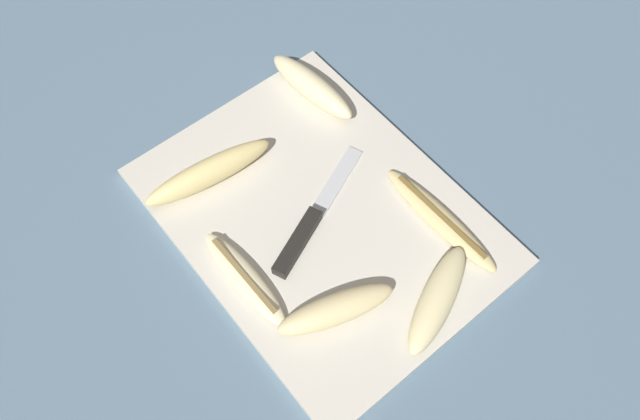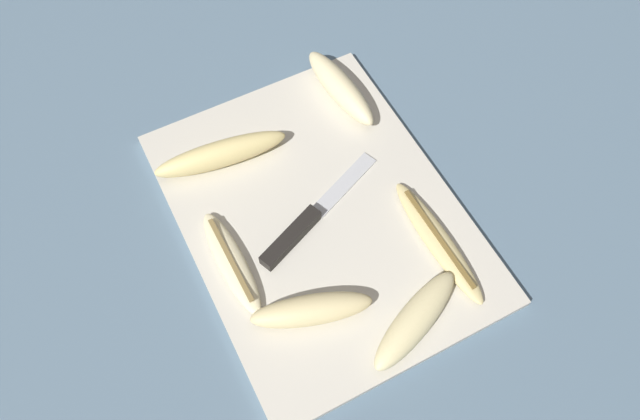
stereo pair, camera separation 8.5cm
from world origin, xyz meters
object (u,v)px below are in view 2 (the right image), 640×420
(banana_ripe_center, at_px, (312,310))
(banana_spotted_left, at_px, (438,241))
(banana_golden_short, at_px, (221,154))
(banana_pale_long, at_px, (231,262))
(banana_soft_right, at_px, (415,320))
(banana_cream_curved, at_px, (340,88))
(knife, at_px, (301,228))

(banana_ripe_center, relative_size, banana_spotted_left, 0.78)
(banana_golden_short, distance_m, banana_spotted_left, 0.33)
(banana_spotted_left, relative_size, banana_pale_long, 1.24)
(banana_ripe_center, relative_size, banana_soft_right, 0.97)
(banana_cream_curved, bearing_deg, banana_pale_long, -54.72)
(knife, xyz_separation_m, banana_spotted_left, (0.10, 0.15, 0.00))
(banana_golden_short, relative_size, banana_spotted_left, 0.96)
(knife, distance_m, banana_cream_curved, 0.24)
(knife, height_order, banana_golden_short, banana_golden_short)
(knife, bearing_deg, banana_cream_curved, 116.12)
(banana_soft_right, height_order, banana_spotted_left, banana_soft_right)
(banana_spotted_left, bearing_deg, banana_golden_short, -141.33)
(banana_cream_curved, bearing_deg, banana_ripe_center, -34.12)
(banana_pale_long, bearing_deg, banana_ripe_center, 29.65)
(banana_ripe_center, distance_m, banana_pale_long, 0.13)
(banana_ripe_center, bearing_deg, knife, 159.92)
(knife, height_order, banana_soft_right, banana_soft_right)
(banana_pale_long, bearing_deg, banana_soft_right, 43.55)
(banana_golden_short, bearing_deg, banana_ripe_center, 1.93)
(banana_pale_long, bearing_deg, banana_spotted_left, 69.11)
(banana_soft_right, bearing_deg, banana_pale_long, -136.45)
(banana_golden_short, bearing_deg, banana_pale_long, -18.78)
(banana_soft_right, xyz_separation_m, banana_spotted_left, (-0.08, 0.09, -0.01))
(banana_ripe_center, relative_size, banana_cream_curved, 0.95)
(banana_soft_right, distance_m, banana_cream_curved, 0.38)
(banana_ripe_center, xyz_separation_m, banana_soft_right, (0.07, 0.11, -0.00))
(knife, height_order, banana_spotted_left, banana_spotted_left)
(knife, bearing_deg, banana_soft_right, -2.79)
(banana_cream_curved, bearing_deg, banana_spotted_left, -0.94)
(knife, bearing_deg, banana_ripe_center, -42.80)
(banana_golden_short, relative_size, banana_pale_long, 1.19)
(knife, bearing_deg, banana_pale_long, -110.19)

